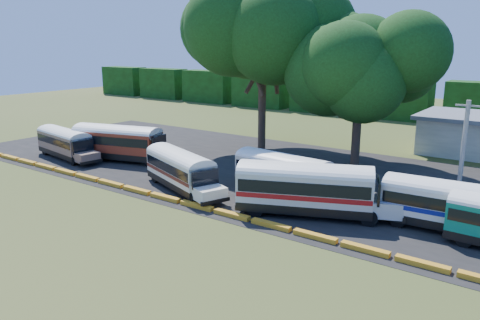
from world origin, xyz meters
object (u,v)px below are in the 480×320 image
Objects in this scene: bus_cream_west at (181,168)px; tree_west at (263,23)px; bus_red at (120,141)px; bus_beige at (65,141)px; bus_white_red at (308,186)px.

tree_west reaches higher than bus_cream_west.
bus_cream_west is at bearing -32.34° from bus_red.
bus_white_red reaches higher than bus_beige.
bus_cream_west reaches higher than bus_beige.
bus_red is 21.68m from bus_white_red.
tree_west is at bearing 55.44° from bus_beige.
bus_red is at bearing 150.27° from bus_white_red.
tree_west is (8.41, 11.94, 10.97)m from bus_red.
bus_red is 0.60× the size of tree_west.
bus_beige is 0.85× the size of bus_red.
bus_cream_west is (16.19, -0.96, 0.04)m from bus_beige.
bus_cream_west is 19.17m from tree_west.
bus_red is at bearing -125.16° from tree_west.
bus_white_red is at bearing -48.15° from tree_west.
bus_white_red is (26.70, -0.27, 0.29)m from bus_beige.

